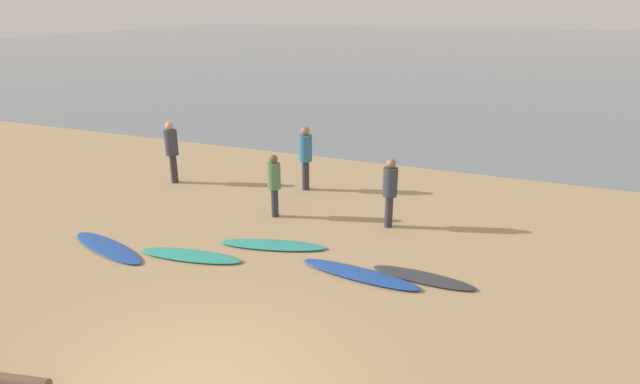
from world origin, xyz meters
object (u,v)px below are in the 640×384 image
surfboard_0 (108,247)px  person_1 (305,153)px  surfboard_1 (190,255)px  surfboard_3 (360,274)px  surfboard_2 (273,245)px  surfboard_4 (423,277)px  person_3 (172,147)px  person_2 (390,187)px  person_0 (274,181)px

surfboard_0 → person_1: 5.70m
surfboard_1 → surfboard_3: (3.50, 0.55, 0.01)m
surfboard_0 → surfboard_3: size_ratio=0.97×
surfboard_0 → person_1: size_ratio=1.32×
surfboard_1 → person_1: 4.84m
surfboard_2 → surfboard_3: (2.13, -0.54, 0.01)m
surfboard_4 → person_3: size_ratio=1.10×
person_2 → person_0: bearing=4.4°
surfboard_0 → surfboard_2: surfboard_2 is taller
surfboard_2 → person_0: person_0 is taller
surfboard_1 → surfboard_3: 3.54m
surfboard_4 → person_2: bearing=124.1°
surfboard_2 → person_1: person_1 is taller
surfboard_1 → person_1: bearing=74.8°
surfboard_1 → person_2: person_2 is taller
person_0 → person_3: person_3 is taller
surfboard_2 → person_2: 2.98m
surfboard_1 → person_1: (0.59, 4.70, 1.03)m
person_0 → surfboard_1: bearing=44.5°
surfboard_0 → person_0: 3.99m
surfboard_3 → person_0: 3.63m
surfboard_3 → person_3: (-6.73, 3.29, 1.02)m
surfboard_2 → person_0: size_ratio=1.47×
person_2 → surfboard_1: bearing=37.3°
person_3 → surfboard_0: bearing=130.5°
surfboard_4 → surfboard_2: bearing=-179.5°
surfboard_0 → surfboard_2: 3.54m
surfboard_4 → person_1: size_ratio=1.10×
surfboard_4 → person_1: (-4.07, 3.82, 1.03)m
person_1 → person_3: (-3.81, -0.86, -0.00)m
surfboard_3 → person_0: size_ratio=1.56×
surfboard_1 → surfboard_4: (4.66, 0.88, -0.00)m
surfboard_4 → person_0: person_0 is taller
surfboard_3 → person_2: size_ratio=1.48×
surfboard_1 → surfboard_4: bearing=2.7°
surfboard_0 → person_1: (2.46, 5.03, 1.03)m
surfboard_0 → surfboard_4: 6.65m
person_1 → person_2: bearing=-144.8°
surfboard_3 → person_1: bearing=131.6°
surfboard_4 → person_0: (-4.01, 1.74, 0.89)m
surfboard_1 → surfboard_2: 1.75m
person_0 → person_3: bearing=-48.8°
surfboard_1 → person_3: bearing=122.0°
surfboard_2 → person_2: size_ratio=1.40×
person_0 → person_2: person_2 is taller
surfboard_2 → surfboard_4: size_ratio=1.17×
surfboard_3 → surfboard_0: bearing=-164.1°
person_2 → person_3: bearing=-11.2°
person_2 → person_3: size_ratio=0.92×
person_2 → person_1: bearing=-34.8°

